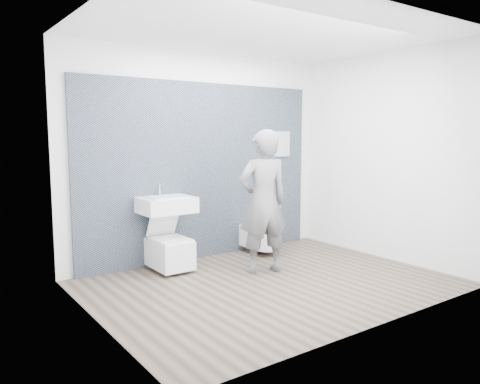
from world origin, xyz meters
TOP-DOWN VIEW (x-y plane):
  - ground at (0.00, 0.00)m, footprint 4.00×4.00m
  - room_shell at (0.00, 0.00)m, footprint 4.00×4.00m
  - tile_wall at (0.00, 1.47)m, footprint 3.60×0.06m
  - washbasin at (-0.71, 1.19)m, footprint 0.66×0.49m
  - toilet_square at (-0.71, 1.14)m, footprint 0.42×0.61m
  - toilet_rounded at (0.77, 1.13)m, footprint 0.37×0.62m
  - info_placard at (1.38, 1.43)m, footprint 0.28×0.03m
  - visitor at (0.21, 0.41)m, footprint 0.72×0.56m

SIDE VIEW (x-z plane):
  - ground at x=0.00m, z-range 0.00..0.00m
  - tile_wall at x=0.00m, z-range -1.20..1.20m
  - info_placard at x=1.38m, z-range -0.19..0.19m
  - toilet_square at x=-0.71m, z-range -0.14..0.63m
  - toilet_rounded at x=0.77m, z-range 0.08..0.42m
  - washbasin at x=-0.71m, z-range 0.59..1.08m
  - visitor at x=0.21m, z-range 0.00..1.76m
  - room_shell at x=0.00m, z-range -0.26..3.74m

